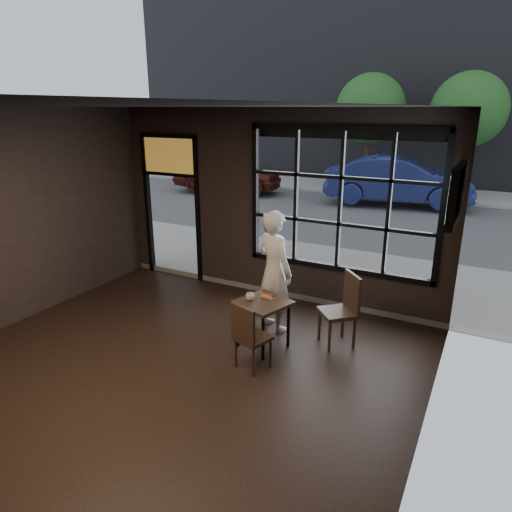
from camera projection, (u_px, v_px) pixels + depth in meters
The scene contains 18 objects.
floor at pixel (136, 399), 5.26m from camera, with size 6.00×7.00×0.02m, color black.
ceiling at pixel (108, 105), 4.26m from camera, with size 6.00×7.00×0.02m, color black.
wall_right at pixel (424, 330), 3.43m from camera, with size 0.04×7.00×3.20m, color black.
window_frame at pixel (340, 201), 7.10m from camera, with size 3.06×0.12×2.28m, color black.
stained_transom at pixel (169, 155), 8.40m from camera, with size 1.20×0.06×0.70m, color orange.
street_asphalt at pixel (433, 168), 25.42m from camera, with size 60.00×41.00×0.04m, color #545456.
building_across at pixel (448, 15), 22.24m from camera, with size 28.00×12.00×15.00m, color #5B5956.
cafe_table at pixel (263, 324), 6.29m from camera, with size 0.64×0.64×0.69m, color #312217.
chair_near at pixel (253, 335), 5.75m from camera, with size 0.39×0.39×0.90m, color #312217.
chair_window at pixel (338, 310), 6.30m from camera, with size 0.45×0.45×1.04m, color #312217.
man at pixel (274, 271), 6.67m from camera, with size 0.66×0.44×1.82m, color silver.
hotdog at pixel (267, 296), 6.30m from camera, with size 0.20×0.08×0.06m, color tan, non-canonical shape.
cup at pixel (250, 297), 6.21m from camera, with size 0.12×0.12×0.10m, color silver.
tv at pixel (457, 193), 5.29m from camera, with size 0.13×1.15×0.67m, color black.
navy_car at pixel (398, 180), 15.20m from camera, with size 1.65×4.73×1.56m, color navy.
maroon_car at pixel (228, 172), 17.66m from camera, with size 1.68×4.18×1.43m, color #4C1912.
tree_left at pixel (370, 109), 17.38m from camera, with size 2.60×2.60×4.44m.
tree_right at pixel (469, 110), 15.85m from camera, with size 2.58×2.58×4.40m.
Camera 1 is at (3.33, -3.32, 3.19)m, focal length 32.00 mm.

